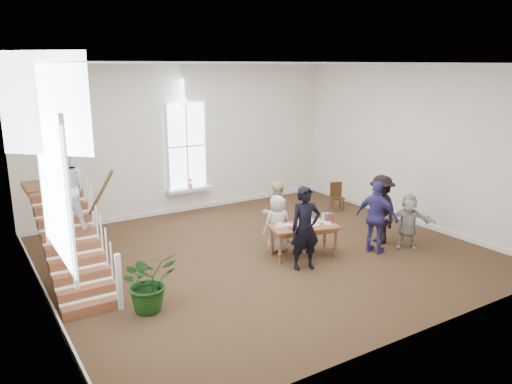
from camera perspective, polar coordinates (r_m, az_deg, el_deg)
ground at (r=12.27m, az=1.04°, el=-7.06°), size 10.00×10.00×0.00m
room_shell at (r=15.83m, az=-7.63°, el=-0.73°), size 10.49×10.00×10.00m
staircase at (r=10.88m, az=-20.80°, el=-1.83°), size 1.10×4.10×2.92m
library_table at (r=12.00m, az=5.47°, el=-4.18°), size 1.76×1.18×0.82m
police_officer at (r=11.16m, az=5.66°, el=-4.14°), size 0.79×0.62×1.90m
elderly_woman at (r=12.25m, az=2.45°, el=-3.60°), size 0.75×0.55×1.41m
person_yellow at (r=12.77m, az=2.30°, el=-2.35°), size 0.79×0.62×1.62m
woman_cluster_a at (r=12.41m, az=13.63°, el=-2.83°), size 0.79×1.14×1.79m
woman_cluster_b at (r=13.13m, az=14.08°, el=-1.94°), size 0.98×1.30×1.79m
woman_cluster_c at (r=12.98m, az=17.01°, el=-3.23°), size 1.24×1.17×1.40m
floor_plant at (r=9.59m, az=-12.16°, el=-9.94°), size 1.09×0.96×1.16m
side_chair at (r=16.00m, az=9.21°, el=-0.33°), size 0.49×0.49×0.88m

